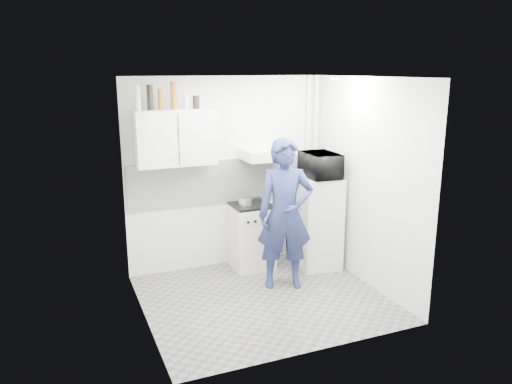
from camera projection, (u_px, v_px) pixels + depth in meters
name	position (u px, v px, depth m)	size (l,w,h in m)	color
floor	(264.00, 298.00, 6.00)	(2.80, 2.80, 0.00)	slate
ceiling	(264.00, 77.00, 5.38)	(2.80, 2.80, 0.00)	white
wall_back	(228.00, 173.00, 6.81)	(2.80, 2.80, 0.00)	silver
wall_left	(140.00, 206.00, 5.17)	(2.60, 2.60, 0.00)	silver
wall_right	(367.00, 183.00, 6.21)	(2.60, 2.60, 0.00)	silver
person	(285.00, 214.00, 6.15)	(0.69, 0.45, 1.88)	#1E264F
stove	(251.00, 236.00, 6.88)	(0.54, 0.54, 0.87)	silver
fridge	(319.00, 223.00, 6.83)	(0.53, 0.53, 1.27)	white
stove_top	(251.00, 205.00, 6.77)	(0.52, 0.52, 0.03)	black
saucepan	(246.00, 201.00, 6.70)	(0.19, 0.19, 0.11)	silver
microwave	(321.00, 165.00, 6.64)	(0.40, 0.60, 0.33)	black
bottle_a	(138.00, 98.00, 5.96)	(0.07, 0.07, 0.30)	#B2B7BC
bottle_b	(150.00, 97.00, 6.02)	(0.08, 0.08, 0.30)	black
bottle_c	(160.00, 99.00, 6.07)	(0.06, 0.06, 0.26)	brown
bottle_d	(174.00, 95.00, 6.12)	(0.08, 0.08, 0.34)	brown
canister_a	(186.00, 102.00, 6.20)	(0.07, 0.07, 0.17)	#B2B7BC
canister_b	(196.00, 102.00, 6.24)	(0.09, 0.09, 0.16)	black
upper_cabinet	(175.00, 138.00, 6.24)	(1.00, 0.35, 0.70)	white
range_hood	(265.00, 154.00, 6.69)	(0.60, 0.50, 0.14)	silver
backsplash	(228.00, 181.00, 6.82)	(2.74, 0.03, 0.60)	white
pipe_a	(314.00, 167.00, 7.22)	(0.05, 0.05, 2.60)	silver
pipe_b	(307.00, 168.00, 7.18)	(0.04, 0.04, 2.60)	silver
ceiling_spot_fixture	(335.00, 79.00, 5.93)	(0.10, 0.10, 0.02)	white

